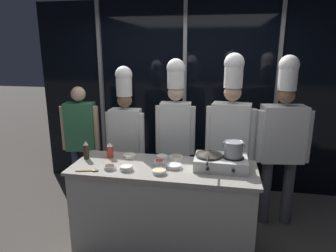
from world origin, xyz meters
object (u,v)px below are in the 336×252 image
at_px(prep_bowl_onion, 162,157).
at_px(chef_head, 126,129).
at_px(squeeze_bottle_chili, 110,150).
at_px(stock_pot, 234,149).
at_px(prep_bowl_chili_flakes, 159,162).
at_px(serving_spoon_slotted, 91,170).
at_px(portable_stove, 221,162).
at_px(prep_bowl_mushrooms, 176,157).
at_px(frying_pan, 209,153).
at_px(prep_bowl_noodles, 130,156).
at_px(prep_bowl_soy_glaze, 110,167).
at_px(prep_bowl_bean_sprouts, 126,168).
at_px(chef_sous, 175,124).
at_px(prep_bowl_ginger, 159,171).
at_px(squeeze_bottle_soy, 86,150).
at_px(person_guest, 81,134).
at_px(chef_pastry, 282,134).
at_px(prep_bowl_rice, 174,166).
at_px(chef_line, 231,129).

height_order(prep_bowl_onion, chef_head, chef_head).
bearing_deg(squeeze_bottle_chili, stock_pot, -3.40).
relative_size(prep_bowl_chili_flakes, serving_spoon_slotted, 0.45).
bearing_deg(portable_stove, prep_bowl_mushrooms, 161.90).
bearing_deg(frying_pan, prep_bowl_noodles, 172.56).
relative_size(stock_pot, prep_bowl_soy_glaze, 1.76).
relative_size(prep_bowl_bean_sprouts, chef_sous, 0.07).
distance_m(prep_bowl_bean_sprouts, prep_bowl_onion, 0.45).
bearing_deg(frying_pan, prep_bowl_bean_sprouts, -164.25).
bearing_deg(prep_bowl_ginger, prep_bowl_soy_glaze, 177.93).
distance_m(squeeze_bottle_soy, person_guest, 0.78).
relative_size(squeeze_bottle_chili, serving_spoon_slotted, 0.75).
relative_size(frying_pan, prep_bowl_soy_glaze, 4.03).
height_order(prep_bowl_mushrooms, chef_sous, chef_sous).
bearing_deg(prep_bowl_bean_sprouts, frying_pan, 15.75).
height_order(frying_pan, serving_spoon_slotted, frying_pan).
relative_size(chef_sous, chef_pastry, 0.98).
bearing_deg(prep_bowl_ginger, prep_bowl_onion, 98.18).
bearing_deg(prep_bowl_mushrooms, squeeze_bottle_chili, -173.87).
bearing_deg(portable_stove, stock_pot, 0.11).
distance_m(frying_pan, prep_bowl_soy_glaze, 0.97).
bearing_deg(prep_bowl_onion, chef_head, 140.14).
distance_m(serving_spoon_slotted, chef_sous, 1.19).
bearing_deg(stock_pot, squeeze_bottle_chili, 176.60).
bearing_deg(portable_stove, prep_bowl_bean_sprouts, -165.95).
xyz_separation_m(prep_bowl_onion, serving_spoon_slotted, (-0.59, -0.45, -0.01)).
distance_m(frying_pan, prep_bowl_chili_flakes, 0.50).
distance_m(frying_pan, person_guest, 1.80).
relative_size(frying_pan, chef_sous, 0.24).
height_order(frying_pan, prep_bowl_soy_glaze, frying_pan).
relative_size(prep_bowl_ginger, prep_bowl_rice, 0.89).
height_order(prep_bowl_mushrooms, person_guest, person_guest).
distance_m(prep_bowl_soy_glaze, prep_bowl_bean_sprouts, 0.17).
distance_m(stock_pot, prep_bowl_rice, 0.60).
relative_size(squeeze_bottle_chili, prep_bowl_ginger, 1.25).
relative_size(prep_bowl_mushrooms, prep_bowl_chili_flakes, 1.40).
xyz_separation_m(portable_stove, prep_bowl_ginger, (-0.56, -0.24, -0.04)).
relative_size(squeeze_bottle_soy, prep_bowl_bean_sprouts, 1.53).
relative_size(squeeze_bottle_chili, prep_bowl_mushrooms, 1.19).
distance_m(stock_pot, chef_sous, 0.94).
bearing_deg(serving_spoon_slotted, prep_bowl_ginger, 5.75).
bearing_deg(chef_line, prep_bowl_ginger, 59.27).
xyz_separation_m(portable_stove, person_guest, (-1.78, 0.66, -0.00)).
bearing_deg(prep_bowl_bean_sprouts, prep_bowl_mushrooms, 41.45).
height_order(prep_bowl_chili_flakes, prep_bowl_onion, prep_bowl_chili_flakes).
relative_size(person_guest, chef_line, 0.79).
bearing_deg(chef_line, squeeze_bottle_soy, 29.33).
bearing_deg(serving_spoon_slotted, squeeze_bottle_soy, 122.50).
distance_m(chef_head, chef_pastry, 1.82).
height_order(prep_bowl_rice, chef_pastry, chef_pastry).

